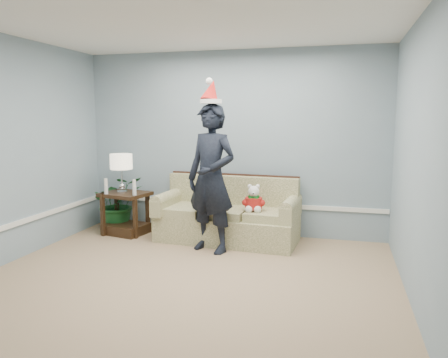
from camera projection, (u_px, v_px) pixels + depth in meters
room_shell at (167, 159)px, 4.06m from camera, size 4.54×5.04×2.74m
wainscot_trim at (118, 218)px, 5.62m from camera, size 4.49×4.99×0.06m
sofa at (228, 218)px, 6.19m from camera, size 2.00×0.96×0.91m
side_table at (126, 218)px, 6.54m from camera, size 0.75×0.67×0.63m
table_lamp at (121, 163)px, 6.39m from camera, size 0.32×0.32×0.58m
candle_pair at (120, 187)px, 6.29m from camera, size 0.51×0.06×0.23m
houseplant at (118, 203)px, 6.76m from camera, size 0.99×0.99×0.84m
man at (211, 178)px, 5.60m from camera, size 0.81×0.67×1.92m
santa_hat at (211, 93)px, 5.46m from camera, size 0.37×0.40×0.32m
teddy_bear at (253, 201)px, 5.87m from camera, size 0.26×0.28×0.37m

